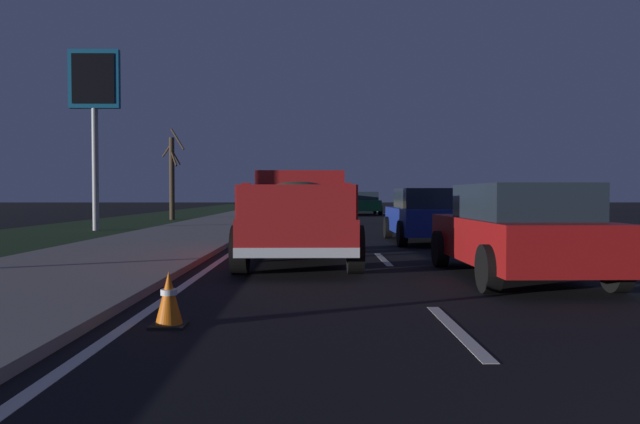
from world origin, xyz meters
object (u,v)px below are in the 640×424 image
at_px(traffic_cone_near, 169,299).
at_px(sedan_green, 364,203).
at_px(sedan_blue, 426,215).
at_px(sedan_tan, 311,204).
at_px(pickup_truck, 300,214).
at_px(bare_tree_far, 172,175).
at_px(gas_price_sign, 94,95).
at_px(sedan_red, 517,230).

bearing_deg(traffic_cone_near, sedan_green, -8.09).
relative_size(sedan_blue, sedan_tan, 1.00).
height_order(pickup_truck, bare_tree_far, bare_tree_far).
bearing_deg(pickup_truck, sedan_green, -7.38).
xyz_separation_m(bare_tree_far, traffic_cone_near, (-25.83, -6.23, -2.13)).
xyz_separation_m(sedan_green, gas_price_sign, (-17.70, 11.65, 4.33)).
bearing_deg(sedan_blue, sedan_tan, 9.73).
bearing_deg(traffic_cone_near, pickup_truck, -11.40).
height_order(sedan_tan, gas_price_sign, gas_price_sign).
xyz_separation_m(sedan_blue, gas_price_sign, (5.58, 11.51, 4.33)).
distance_m(sedan_blue, traffic_cone_near, 11.71).
relative_size(sedan_green, traffic_cone_near, 7.66).
height_order(sedan_tan, sedan_green, same).
distance_m(pickup_truck, traffic_cone_near, 6.10).
height_order(bare_tree_far, traffic_cone_near, bare_tree_far).
relative_size(pickup_truck, traffic_cone_near, 9.37).
distance_m(sedan_green, bare_tree_far, 13.85).
height_order(sedan_green, bare_tree_far, bare_tree_far).
bearing_deg(sedan_red, gas_price_sign, 42.23).
distance_m(pickup_truck, sedan_tan, 24.81).
height_order(gas_price_sign, bare_tree_far, gas_price_sign).
bearing_deg(sedan_green, sedan_tan, 132.23).
bearing_deg(traffic_cone_near, gas_price_sign, 22.70).
relative_size(bare_tree_far, traffic_cone_near, 8.52).
xyz_separation_m(sedan_red, traffic_cone_near, (-3.49, 4.81, -0.50)).
distance_m(pickup_truck, sedan_red, 4.37).
bearing_deg(traffic_cone_near, sedan_tan, -2.33).
relative_size(sedan_red, sedan_tan, 1.00).
relative_size(sedan_blue, traffic_cone_near, 7.59).
xyz_separation_m(sedan_blue, sedan_tan, (20.03, 3.43, 0.00)).
bearing_deg(sedan_tan, sedan_green, -47.77).
height_order(pickup_truck, sedan_blue, pickup_truck).
xyz_separation_m(pickup_truck, sedan_green, (28.06, -3.63, -0.20)).
xyz_separation_m(gas_price_sign, traffic_cone_near, (-16.30, -6.82, -4.84)).
bearing_deg(sedan_tan, pickup_truck, 179.88).
relative_size(pickup_truck, sedan_red, 1.23).
bearing_deg(sedan_green, traffic_cone_near, 171.91).
xyz_separation_m(pickup_truck, sedan_tan, (24.81, -0.05, -0.20)).
height_order(pickup_truck, gas_price_sign, gas_price_sign).
xyz_separation_m(sedan_tan, bare_tree_far, (-4.93, 7.48, 1.62)).
xyz_separation_m(sedan_green, bare_tree_far, (-8.18, 11.06, 1.62)).
relative_size(pickup_truck, sedan_tan, 1.23).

